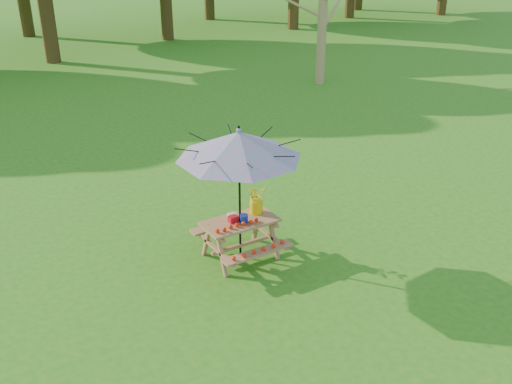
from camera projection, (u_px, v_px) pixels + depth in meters
ground at (469, 332)px, 7.61m from camera, size 120.00×120.00×0.00m
picnic_table at (240, 239)px, 9.22m from camera, size 1.20×1.32×0.67m
patio_umbrella at (239, 145)px, 8.55m from camera, size 2.48×2.48×2.25m
produce_bins at (238, 218)px, 9.05m from camera, size 0.27×0.36×0.13m
tomatoes_row at (237, 226)px, 8.86m from camera, size 0.77×0.13×0.07m
flower_bucket at (256, 198)px, 9.24m from camera, size 0.30×0.26×0.48m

